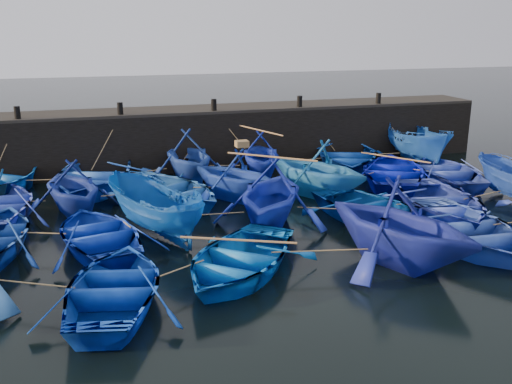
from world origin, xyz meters
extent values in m
plane|color=black|center=(0.00, 0.00, 0.00)|extent=(120.00, 120.00, 0.00)
cube|color=black|center=(0.00, 10.50, 1.25)|extent=(26.00, 2.50, 2.50)
cube|color=black|center=(0.00, 10.50, 2.56)|extent=(26.00, 2.50, 0.12)
cylinder|color=black|center=(-8.00, 9.60, 2.87)|extent=(0.24, 0.24, 0.50)
cylinder|color=black|center=(-4.00, 9.60, 2.87)|extent=(0.24, 0.24, 0.50)
cylinder|color=black|center=(0.00, 9.60, 2.87)|extent=(0.24, 0.24, 0.50)
cylinder|color=black|center=(4.00, 9.60, 2.87)|extent=(0.24, 0.24, 0.50)
cylinder|color=black|center=(8.00, 9.60, 2.87)|extent=(0.24, 0.24, 0.50)
imported|color=blue|center=(-5.36, 7.44, 0.60)|extent=(5.68, 6.75, 1.20)
imported|color=#2042A1|center=(-1.50, 8.02, 1.07)|extent=(3.79, 4.31, 2.13)
imported|color=#162ECB|center=(1.53, 7.68, 0.98)|extent=(3.91, 4.31, 1.96)
imported|color=navy|center=(5.67, 8.00, 0.58)|extent=(5.69, 6.60, 1.15)
imported|color=#164894|center=(9.21, 7.87, 0.94)|extent=(2.08, 4.97, 1.89)
imported|color=navy|center=(-6.02, 4.72, 0.99)|extent=(4.16, 4.52, 1.98)
imported|color=#1A51A8|center=(-2.78, 4.89, 0.53)|extent=(5.70, 6.27, 1.06)
imported|color=#16379C|center=(-0.36, 4.77, 0.99)|extent=(4.81, 4.93, 1.97)
imported|color=blue|center=(2.73, 4.26, 1.12)|extent=(5.29, 5.50, 2.23)
imported|color=#010BA5|center=(6.35, 4.97, 0.54)|extent=(5.68, 6.32, 1.08)
imported|color=#2A3FAD|center=(8.60, 4.56, 0.49)|extent=(4.19, 5.24, 0.97)
imported|color=#0A29AC|center=(-5.31, 1.23, 0.46)|extent=(4.08, 5.05, 0.93)
imported|color=#08428D|center=(-3.67, 1.82, 0.84)|extent=(3.39, 4.64, 1.69)
imported|color=#1429B6|center=(0.03, 1.64, 1.12)|extent=(5.29, 5.52, 2.25)
imported|color=navy|center=(3.26, 0.97, 0.49)|extent=(4.57, 5.47, 0.98)
imported|color=#283BAE|center=(5.78, 0.85, 0.53)|extent=(4.46, 5.64, 1.06)
imported|color=#06309C|center=(-5.05, -2.44, 0.46)|extent=(4.12, 5.08, 0.93)
imported|color=#0551BD|center=(-1.96, -1.75, 0.48)|extent=(5.52, 5.70, 0.96)
imported|color=navy|center=(2.34, -2.27, 1.21)|extent=(5.50, 5.82, 2.42)
imported|color=#2A4AB6|center=(5.00, -1.62, 0.53)|extent=(4.00, 5.37, 1.07)
cube|color=brown|center=(-0.06, 4.77, 2.08)|extent=(0.45, 0.40, 0.23)
cylinder|color=tan|center=(-7.22, 7.60, 0.55)|extent=(1.93, 0.37, 0.04)
cylinder|color=tan|center=(-3.43, 7.73, 0.55)|extent=(2.07, 0.62, 0.04)
cylinder|color=tan|center=(0.02, 7.85, 0.55)|extent=(1.24, 0.37, 0.04)
cylinder|color=tan|center=(3.60, 7.84, 0.55)|extent=(2.34, 0.35, 0.04)
cylinder|color=tan|center=(7.44, 7.93, 0.55)|extent=(1.74, 0.16, 0.04)
cylinder|color=tan|center=(-7.23, 4.77, 0.55)|extent=(0.62, 0.14, 0.04)
cylinder|color=tan|center=(-4.40, 4.80, 0.55)|extent=(1.45, 0.20, 0.04)
cylinder|color=tan|center=(-1.57, 4.83, 0.55)|extent=(0.63, 0.15, 0.04)
cylinder|color=tan|center=(1.18, 4.52, 0.55)|extent=(1.30, 0.54, 0.04)
cylinder|color=tan|center=(4.54, 4.62, 0.55)|extent=(1.83, 0.74, 0.04)
cylinder|color=tan|center=(7.47, 4.76, 0.55)|extent=(0.47, 0.44, 0.04)
cylinder|color=tan|center=(-6.82, 1.47, 0.55)|extent=(1.23, 0.52, 0.04)
cylinder|color=tan|center=(-4.49, 1.52, 0.55)|extent=(0.19, 0.60, 0.04)
cylinder|color=tan|center=(-1.82, 1.73, 0.55)|extent=(1.91, 0.21, 0.04)
cylinder|color=tan|center=(1.65, 1.31, 0.55)|extent=(1.44, 0.70, 0.04)
cylinder|color=tan|center=(4.52, 0.91, 0.55)|extent=(0.73, 0.16, 0.04)
cylinder|color=tan|center=(7.58, 1.07, 0.55)|extent=(1.81, 0.48, 0.04)
cylinder|color=tan|center=(-6.99, -1.87, 0.55)|extent=(2.10, 1.18, 0.04)
cylinder|color=tan|center=(-3.51, -2.09, 0.55)|extent=(1.30, 0.73, 0.04)
cylinder|color=tan|center=(0.19, -2.01, 0.55)|extent=(2.51, 0.55, 0.04)
cylinder|color=tan|center=(3.67, -1.94, 0.55)|extent=(0.88, 0.68, 0.04)
cylinder|color=tan|center=(-8.54, 9.24, 1.58)|extent=(1.12, 0.57, 2.09)
cylinder|color=tan|center=(-4.68, 9.07, 1.58)|extent=(1.40, 0.91, 2.09)
cylinder|color=tan|center=(-0.75, 9.36, 1.58)|extent=(1.53, 0.32, 2.09)
cylinder|color=tan|center=(0.77, 9.19, 1.58)|extent=(1.57, 0.67, 2.09)
cylinder|color=tan|center=(4.84, 9.35, 1.58)|extent=(1.71, 0.34, 2.09)
cylinder|color=tan|center=(8.60, 9.28, 1.58)|extent=(1.25, 0.48, 2.09)
cylinder|color=#99724C|center=(1.53, 7.68, 1.99)|extent=(1.08, 2.84, 0.06)
cylinder|color=#99724C|center=(6.35, 4.97, 1.11)|extent=(1.77, 2.49, 0.06)
cylinder|color=#99724C|center=(0.03, 1.64, 2.28)|extent=(2.34, 1.97, 0.06)
cylinder|color=#99724C|center=(-1.96, -1.75, 0.99)|extent=(2.74, 1.32, 0.06)
camera|label=1|loc=(-5.41, -14.79, 6.23)|focal=40.00mm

